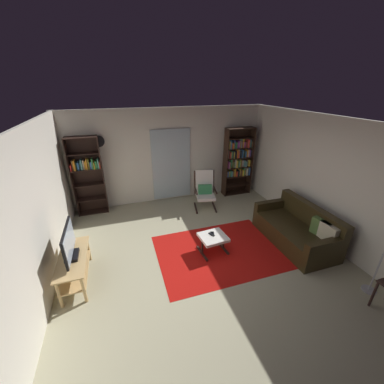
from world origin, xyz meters
The scene contains 16 objects.
ground_plane centered at (0.00, 0.00, 0.00)m, with size 7.02×7.02×0.00m, color #B1AC8A.
wall_back centered at (0.00, 2.90, 1.30)m, with size 5.60×0.06×2.60m, color silver.
wall_left centered at (-2.70, 0.00, 1.30)m, with size 0.06×6.00×2.60m, color silver.
wall_right centered at (2.70, 0.00, 1.30)m, with size 0.06×6.00×2.60m, color silver.
glass_door_panel centered at (0.03, 2.83, 1.05)m, with size 1.10×0.01×2.00m, color silver.
area_rug centered at (0.34, 0.11, 0.00)m, with size 2.48×1.85×0.01m, color red.
tv_stand centered at (-2.33, 0.16, 0.34)m, with size 0.45×1.14×0.52m.
television centered at (-2.33, 0.14, 0.78)m, with size 0.20×0.83×0.55m.
bookshelf_near_tv centered at (-2.17, 2.70, 1.08)m, with size 0.74×0.30×2.02m.
bookshelf_near_sofa centered at (2.00, 2.62, 1.07)m, with size 0.86×0.30×2.02m.
leather_sofa centered at (2.07, -0.08, 0.30)m, with size 0.91×1.80×0.82m.
lounge_armchair centered at (0.76, 2.06, 0.53)m, with size 0.68×0.75×1.02m.
ottoman centered at (0.22, 0.17, 0.31)m, with size 0.56×0.53×0.38m.
tv_remote centered at (0.21, 0.21, 0.39)m, with size 0.04×0.14×0.02m, color black.
cell_phone centered at (0.23, 0.24, 0.38)m, with size 0.07×0.14×0.01m, color black.
wall_clock centered at (-1.80, 2.82, 1.85)m, with size 0.29×0.03×0.29m.
Camera 1 is at (-1.40, -3.48, 3.16)m, focal length 22.33 mm.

